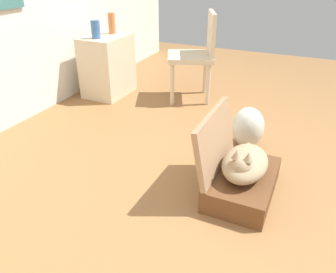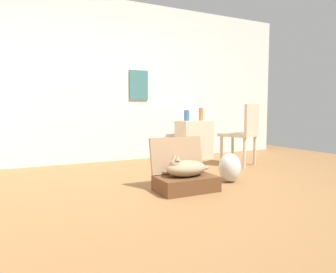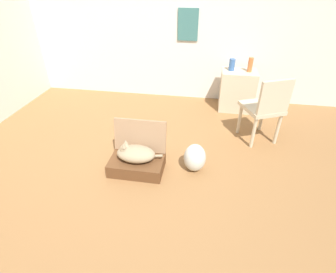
# 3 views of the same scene
# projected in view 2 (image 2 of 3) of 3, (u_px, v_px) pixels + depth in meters

# --- Properties ---
(ground_plane) EXTENTS (7.68, 7.68, 0.00)m
(ground_plane) POSITION_uv_depth(u_px,v_px,m) (188.00, 191.00, 3.24)
(ground_plane) COLOR olive
(ground_plane) RESTS_ON ground
(wall_back) EXTENTS (6.40, 0.15, 2.60)m
(wall_back) POSITION_uv_depth(u_px,v_px,m) (119.00, 82.00, 5.14)
(wall_back) COLOR silver
(wall_back) RESTS_ON ground
(suitcase_base) EXTENTS (0.62, 0.39, 0.16)m
(suitcase_base) POSITION_uv_depth(u_px,v_px,m) (186.00, 184.00, 3.23)
(suitcase_base) COLOR brown
(suitcase_base) RESTS_ON ground
(suitcase_lid) EXTENTS (0.62, 0.11, 0.39)m
(suitcase_lid) POSITION_uv_depth(u_px,v_px,m) (177.00, 155.00, 3.39)
(suitcase_lid) COLOR #9B7756
(suitcase_lid) RESTS_ON suitcase_base
(cat) EXTENTS (0.52, 0.28, 0.24)m
(cat) POSITION_uv_depth(u_px,v_px,m) (185.00, 168.00, 3.22)
(cat) COLOR #998466
(cat) RESTS_ON suitcase_base
(plastic_bag_white) EXTENTS (0.26, 0.26, 0.34)m
(plastic_bag_white) POSITION_uv_depth(u_px,v_px,m) (230.00, 168.00, 3.63)
(plastic_bag_white) COLOR silver
(plastic_bag_white) RESTS_ON ground
(side_table) EXTENTS (0.55, 0.41, 0.65)m
(side_table) POSITION_uv_depth(u_px,v_px,m) (194.00, 140.00, 5.39)
(side_table) COLOR beige
(side_table) RESTS_ON ground
(vase_tall) EXTENTS (0.09, 0.09, 0.18)m
(vase_tall) POSITION_uv_depth(u_px,v_px,m) (187.00, 115.00, 5.30)
(vase_tall) COLOR #38609E
(vase_tall) RESTS_ON side_table
(vase_short) EXTENTS (0.07, 0.07, 0.22)m
(vase_short) POSITION_uv_depth(u_px,v_px,m) (201.00, 114.00, 5.41)
(vase_short) COLOR #CC6B38
(vase_short) RESTS_ON side_table
(chair) EXTENTS (0.60, 0.61, 0.92)m
(chair) POSITION_uv_depth(u_px,v_px,m) (243.00, 132.00, 4.65)
(chair) COLOR beige
(chair) RESTS_ON ground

